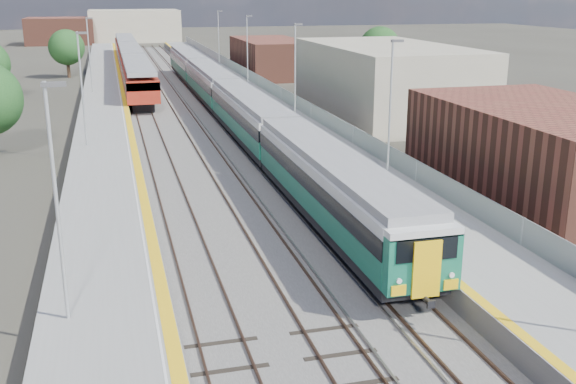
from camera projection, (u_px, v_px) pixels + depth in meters
name	position (u px, v px, depth m)	size (l,w,h in m)	color
ground	(205.00, 114.00, 63.10)	(320.00, 320.00, 0.00)	#47443A
ballast_bed	(178.00, 110.00, 64.86)	(10.50, 155.00, 0.06)	#565451
tracks	(182.00, 106.00, 66.54)	(8.96, 160.00, 0.17)	#4C3323
platform_right	(254.00, 102.00, 66.55)	(4.70, 155.00, 8.52)	slate
platform_left	(105.00, 108.00, 63.05)	(4.30, 155.00, 8.52)	slate
green_train	(228.00, 97.00, 58.84)	(2.80, 78.02, 3.08)	black
red_train	(131.00, 60.00, 89.46)	(3.06, 61.97, 3.86)	black
tree_c	(67.00, 47.00, 88.31)	(4.64, 4.64, 6.29)	#382619
tree_d	(380.00, 48.00, 82.94)	(5.11, 5.11, 6.92)	#382619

